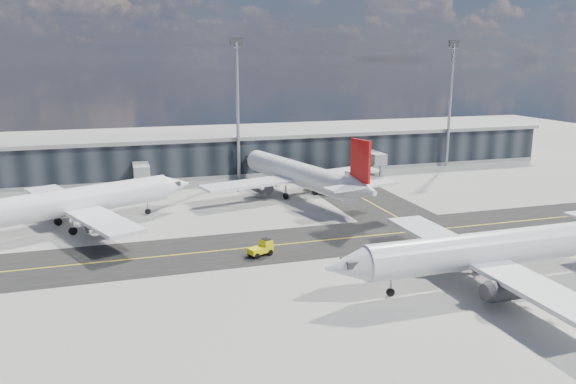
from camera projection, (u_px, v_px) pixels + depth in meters
name	position (u px, v px, depth m)	size (l,w,h in m)	color
ground	(316.00, 251.00, 73.90)	(300.00, 300.00, 0.00)	gray
taxiway_lanes	(316.00, 226.00, 85.01)	(180.00, 63.00, 0.03)	black
terminal_concourse	(232.00, 155.00, 124.09)	(152.00, 19.80, 8.80)	black
floodlight_masts	(238.00, 105.00, 114.98)	(102.50, 0.70, 28.90)	gray
airliner_af	(66.00, 203.00, 82.52)	(39.42, 34.05, 12.22)	white
airliner_redtail	(300.00, 174.00, 102.45)	(36.45, 42.39, 12.69)	white
airliner_near	(492.00, 249.00, 62.80)	(40.02, 34.05, 11.89)	silver
baggage_tug	(262.00, 248.00, 72.26)	(3.56, 2.65, 2.02)	yellow
service_van	(320.00, 189.00, 106.45)	(2.17, 4.71, 1.31)	white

